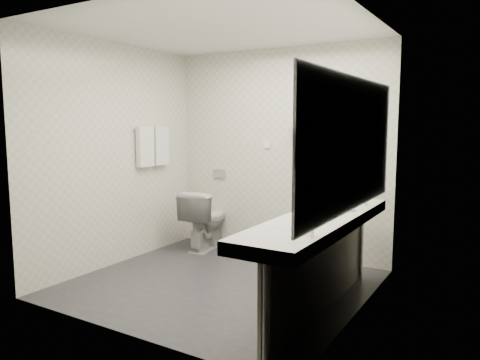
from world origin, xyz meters
The scene contains 31 objects.
floor centered at (0.00, 0.00, 0.00)m, with size 2.80×2.80×0.00m, color #28282C.
ceiling centered at (0.00, 0.00, 2.50)m, with size 2.80×2.80×0.00m, color silver.
wall_back centered at (0.00, 1.30, 1.25)m, with size 2.80×2.80×0.00m, color beige.
wall_front centered at (0.00, -1.30, 1.25)m, with size 2.80×2.80×0.00m, color beige.
wall_left centered at (-1.40, 0.00, 1.25)m, with size 2.60×2.60×0.00m, color beige.
wall_right centered at (1.40, 0.00, 1.25)m, with size 2.60×2.60×0.00m, color beige.
vanity_counter centered at (1.12, -0.20, 0.80)m, with size 0.55×2.20×0.10m, color silver.
vanity_panel centered at (1.15, -0.20, 0.38)m, with size 0.03×2.15×0.75m, color #9B9B93.
vanity_post_near centered at (1.18, -1.24, 0.38)m, with size 0.06×0.06×0.75m, color silver.
vanity_post_far centered at (1.18, 0.84, 0.38)m, with size 0.06×0.06×0.75m, color silver.
mirror centered at (1.39, -0.20, 1.45)m, with size 0.02×2.20×1.05m, color #B2BCC6.
basin_near centered at (1.12, -0.85, 0.83)m, with size 0.40×0.31×0.05m, color silver.
basin_far centered at (1.12, 0.45, 0.83)m, with size 0.40×0.31×0.05m, color silver.
faucet_near centered at (1.32, -0.85, 0.92)m, with size 0.04×0.04×0.15m, color silver.
faucet_far centered at (1.32, 0.45, 0.92)m, with size 0.04×0.04×0.15m, color silver.
soap_bottle_a centered at (1.21, -0.16, 0.90)m, with size 0.04×0.04×0.10m, color white.
soap_bottle_b centered at (1.11, -0.05, 0.89)m, with size 0.07×0.07×0.08m, color white.
glass_left centered at (1.24, 0.11, 0.91)m, with size 0.07×0.07×0.12m, color silver.
glass_right centered at (1.29, 0.16, 0.90)m, with size 0.06×0.06×0.11m, color silver.
toilet centered at (-0.88, 0.99, 0.38)m, with size 0.43×0.75×0.76m, color silver.
flush_plate centered at (-0.85, 1.29, 0.95)m, with size 0.18×0.02×0.12m, color #B2B5BA.
pedal_bin centered at (0.43, 0.98, 0.15)m, with size 0.21×0.21×0.29m, color #B2B5BA.
bin_lid centered at (0.43, 0.98, 0.30)m, with size 0.21×0.21×0.01m, color #B2B5BA.
towel_rail centered at (-1.35, 0.55, 1.55)m, with size 0.02×0.02×0.62m, color silver.
towel_near centered at (-1.34, 0.41, 1.33)m, with size 0.07×0.24×0.48m, color white.
towel_far centered at (-1.34, 0.69, 1.33)m, with size 0.07×0.24×0.48m, color white.
dryer_cradle centered at (0.25, 1.27, 1.50)m, with size 0.10×0.04×0.14m, color #939398.
dryer_barrel centered at (0.25, 1.20, 1.53)m, with size 0.08×0.08×0.14m, color #939398.
dryer_cord centered at (0.25, 1.26, 1.25)m, with size 0.02×0.02×0.35m, color black.
switch_plate_a centered at (-0.15, 1.29, 1.35)m, with size 0.09×0.02×0.09m, color silver.
switch_plate_b centered at (0.55, 1.29, 1.35)m, with size 0.09×0.02×0.09m, color silver.
Camera 1 is at (2.47, -3.70, 1.61)m, focal length 34.16 mm.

